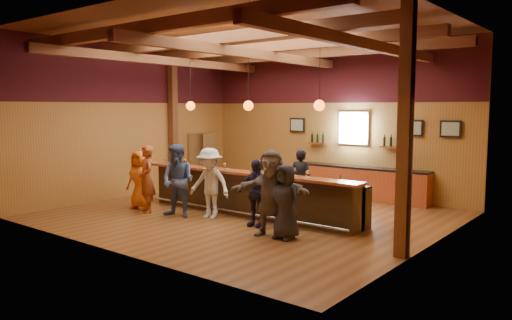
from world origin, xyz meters
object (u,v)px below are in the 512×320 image
object	(u,v)px
customer_orange	(140,180)
customer_denim	(178,181)
stainless_fridge	(203,160)
customer_dark	(285,202)
customer_white	(210,183)
customer_navy	(256,193)
bartender	(301,180)
customer_brown	(271,193)
ice_bucket	(255,168)
customer_redvest	(147,179)
back_bar_cabinet	(361,183)
bottle_a	(275,168)
bar_counter	(253,194)

from	to	relation	value
customer_orange	customer_denim	distance (m)	1.60
stainless_fridge	customer_dark	xyz separation A→B (m)	(6.10, -3.87, -0.13)
customer_orange	customer_white	xyz separation A→B (m)	(2.27, 0.29, 0.08)
customer_navy	bartender	bearing A→B (deg)	87.71
customer_brown	bartender	size ratio (longest dim) A/B	1.13
customer_orange	customer_navy	world-z (taller)	customer_orange
customer_denim	bartender	xyz separation A→B (m)	(1.88, 2.54, -0.09)
customer_denim	ice_bucket	distance (m)	1.89
ice_bucket	customer_white	bearing A→B (deg)	-141.87
stainless_fridge	customer_navy	bearing A→B (deg)	-34.38
customer_navy	customer_redvest	bearing A→B (deg)	-177.75
stainless_fridge	customer_denim	world-z (taller)	stainless_fridge
stainless_fridge	customer_white	bearing A→B (deg)	-43.81
customer_denim	customer_white	xyz separation A→B (m)	(0.68, 0.39, -0.04)
customer_redvest	customer_denim	xyz separation A→B (m)	(1.02, 0.13, 0.04)
back_bar_cabinet	customer_white	bearing A→B (deg)	-110.78
customer_dark	customer_orange	bearing A→B (deg)	-179.99
customer_denim	customer_dark	world-z (taller)	customer_denim
customer_brown	bottle_a	world-z (taller)	customer_brown
customer_white	bartender	xyz separation A→B (m)	(1.19, 2.15, -0.05)
customer_orange	customer_white	world-z (taller)	customer_white
customer_white	ice_bucket	size ratio (longest dim) A/B	7.64
bartender	bottle_a	size ratio (longest dim) A/B	4.82
back_bar_cabinet	customer_redvest	distance (m)	6.13
bottle_a	bar_counter	bearing A→B (deg)	168.04
customer_white	customer_brown	world-z (taller)	customer_brown
customer_denim	ice_bucket	bearing A→B (deg)	22.44
back_bar_cabinet	stainless_fridge	world-z (taller)	stainless_fridge
stainless_fridge	customer_white	world-z (taller)	stainless_fridge
customer_redvest	customer_navy	size ratio (longest dim) A/B	1.13
bar_counter	customer_dark	xyz separation A→B (m)	(1.98, -1.42, 0.24)
customer_orange	customer_white	distance (m)	2.29
customer_navy	customer_brown	distance (m)	0.91
customer_orange	customer_navy	size ratio (longest dim) A/B	1.01
stainless_fridge	ice_bucket	bearing A→B (deg)	-32.00
bar_counter	customer_redvest	world-z (taller)	customer_redvest
customer_dark	bartender	distance (m)	2.91
customer_white	customer_dark	size ratio (longest dim) A/B	1.11
bar_counter	customer_navy	bearing A→B (deg)	-48.08
stainless_fridge	customer_brown	distance (m)	6.92
customer_orange	ice_bucket	bearing A→B (deg)	7.74
bar_counter	customer_dark	size ratio (longest dim) A/B	4.11
bar_counter	customer_brown	distance (m)	2.18
back_bar_cabinet	stainless_fridge	xyz separation A→B (m)	(-5.30, -1.12, 0.42)
back_bar_cabinet	ice_bucket	bearing A→B (deg)	-102.74
stainless_fridge	customer_dark	bearing A→B (deg)	-32.42
customer_denim	back_bar_cabinet	bearing A→B (deg)	51.90
customer_brown	bartender	world-z (taller)	customer_brown
customer_redvest	customer_orange	bearing A→B (deg)	-174.82
customer_denim	bottle_a	world-z (taller)	customer_denim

